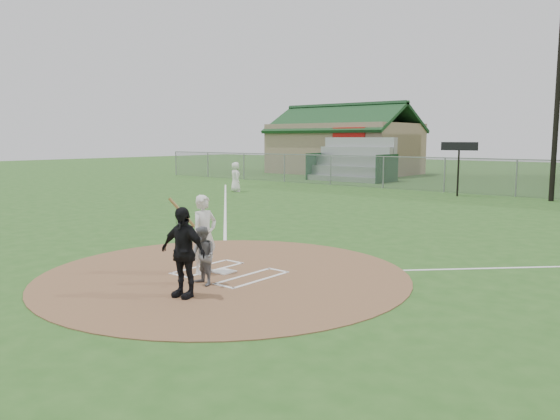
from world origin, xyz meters
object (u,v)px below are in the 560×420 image
Objects in this scene: home_plate at (224,271)px; catcher at (203,256)px; umpire at (183,252)px; batter_at_plate at (204,234)px; ondeck_player at (236,177)px.

catcher is (0.47, -1.08, 0.61)m from home_plate.
umpire is (0.33, -0.81, 0.26)m from catcher.
catcher is 1.08m from batter_at_plate.
catcher is 20.77m from ondeck_player.
umpire is at bearing -55.60° from batter_at_plate.
home_plate is 0.24× the size of umpire.
home_plate is 0.24× the size of batter_at_plate.
umpire is 1.03× the size of ondeck_player.
umpire is at bearing -56.22° from catcher.
ondeck_player is at bearing 133.19° from home_plate.
home_plate is at bearing 166.53° from ondeck_player.
ondeck_player is at bearing 122.31° from umpire.
umpire reaches higher than ondeck_player.
home_plate is at bearing 103.80° from umpire.
batter_at_plate reaches higher than home_plate.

